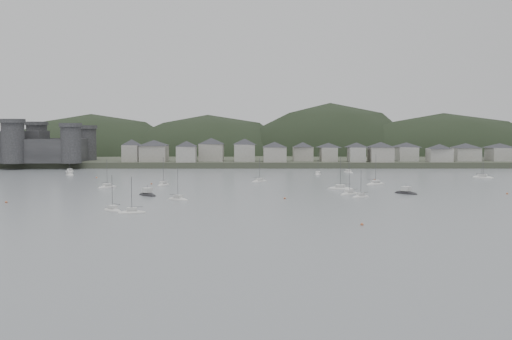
{
  "coord_description": "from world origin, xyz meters",
  "views": [
    {
      "loc": [
        -0.43,
        -128.07,
        20.36
      ],
      "look_at": [
        0.0,
        75.0,
        6.0
      ],
      "focal_mm": 41.44,
      "sensor_mm": 36.0,
      "label": 1
    }
  ],
  "objects": [
    {
      "name": "forested_ridge",
      "position": [
        4.83,
        269.4,
        -11.28
      ],
      "size": [
        851.55,
        103.94,
        102.57
      ],
      "color": "black",
      "rests_on": "ground"
    },
    {
      "name": "mooring_buoys",
      "position": [
        -2.45,
        60.81,
        0.15
      ],
      "size": [
        147.08,
        119.37,
        0.7
      ],
      "color": "#BA633E",
      "rests_on": "ground"
    },
    {
      "name": "motor_launch_far",
      "position": [
        -33.04,
        50.11,
        0.29
      ],
      "size": [
        7.7,
        8.31,
        3.99
      ],
      "rotation": [
        0.0,
        0.0,
        3.85
      ],
      "color": "black",
      "rests_on": "ground"
    },
    {
      "name": "moored_fleet",
      "position": [
        -13.27,
        77.96,
        0.18
      ],
      "size": [
        238.08,
        166.04,
        12.69
      ],
      "color": "silver",
      "rests_on": "ground"
    },
    {
      "name": "waterfront_town",
      "position": [
        50.59,
        183.34,
        8.66
      ],
      "size": [
        451.48,
        28.46,
        12.92
      ],
      "color": "gray",
      "rests_on": "far_shore_land"
    },
    {
      "name": "motor_launch_near",
      "position": [
        46.74,
        54.83,
        0.29
      ],
      "size": [
        7.61,
        7.84,
        3.92
      ],
      "rotation": [
        0.0,
        0.0,
        0.75
      ],
      "color": "black",
      "rests_on": "ground"
    },
    {
      "name": "far_shore_land",
      "position": [
        0.0,
        295.0,
        1.5
      ],
      "size": [
        900.0,
        250.0,
        3.0
      ],
      "primitive_type": "cube",
      "color": "#383D2D",
      "rests_on": "ground"
    },
    {
      "name": "castle",
      "position": [
        -120.0,
        179.8,
        10.96
      ],
      "size": [
        66.0,
        43.0,
        20.0
      ],
      "color": "#2E2E31",
      "rests_on": "far_shore_land"
    },
    {
      "name": "ground",
      "position": [
        0.0,
        0.0,
        0.0
      ],
      "size": [
        900.0,
        900.0,
        0.0
      ],
      "primitive_type": "plane",
      "color": "slate",
      "rests_on": "ground"
    }
  ]
}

